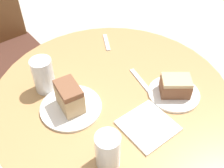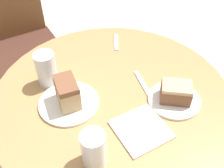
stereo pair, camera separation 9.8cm
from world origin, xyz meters
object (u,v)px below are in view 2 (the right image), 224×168
(chair, at_px, (19,44))
(glass_lemonade, at_px, (47,71))
(cake_slice_near, at_px, (176,92))
(cake_slice_far, at_px, (67,92))
(glass_water, at_px, (94,150))
(plate_near, at_px, (174,100))
(plate_far, at_px, (69,103))

(chair, bearing_deg, glass_lemonade, -91.22)
(glass_lemonade, bearing_deg, cake_slice_near, -50.62)
(cake_slice_near, relative_size, glass_lemonade, 0.94)
(cake_slice_near, distance_m, glass_lemonade, 0.49)
(cake_slice_far, relative_size, glass_water, 1.00)
(cake_slice_far, xyz_separation_m, glass_lemonade, (0.00, 0.15, 0.00))
(cake_slice_far, bearing_deg, chair, 82.16)
(plate_near, xyz_separation_m, cake_slice_near, (0.00, 0.00, 0.04))
(plate_near, bearing_deg, cake_slice_near, 0.00)
(glass_lemonade, xyz_separation_m, glass_water, (-0.06, -0.39, -0.01))
(cake_slice_far, height_order, glass_lemonade, glass_lemonade)
(cake_slice_near, relative_size, cake_slice_far, 1.04)
(plate_near, xyz_separation_m, plate_far, (-0.31, 0.23, 0.00))
(chair, bearing_deg, cake_slice_near, -70.73)
(plate_near, bearing_deg, glass_lemonade, 129.38)
(plate_far, bearing_deg, cake_slice_near, -36.69)
(plate_far, bearing_deg, plate_near, -36.69)
(cake_slice_far, bearing_deg, glass_water, -104.53)
(chair, height_order, glass_water, chair)
(cake_slice_far, xyz_separation_m, glass_water, (-0.06, -0.24, -0.00))
(chair, height_order, plate_far, chair)
(plate_near, distance_m, plate_far, 0.39)
(chair, xyz_separation_m, plate_far, (-0.11, -0.80, 0.23))
(glass_lemonade, height_order, glass_water, glass_lemonade)
(plate_far, xyz_separation_m, cake_slice_far, (0.00, -0.00, 0.05))
(chair, bearing_deg, glass_water, -91.13)
(chair, relative_size, glass_lemonade, 6.62)
(chair, bearing_deg, cake_slice_far, -89.54)
(chair, distance_m, plate_far, 0.84)
(chair, xyz_separation_m, glass_water, (-0.17, -1.05, 0.28))
(cake_slice_far, bearing_deg, glass_lemonade, 89.81)
(cake_slice_far, relative_size, glass_lemonade, 0.90)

